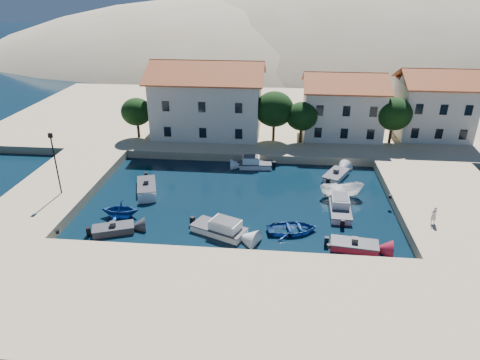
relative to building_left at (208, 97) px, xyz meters
name	(u,v)px	position (x,y,z in m)	size (l,w,h in m)	color
ground	(227,259)	(6.00, -28.00, -5.94)	(400.00, 400.00, 0.00)	black
quay_south	(216,305)	(6.00, -34.00, -5.44)	(52.00, 12.00, 1.00)	tan
quay_east	(451,205)	(26.50, -18.00, -5.44)	(11.00, 20.00, 1.00)	tan
quay_west	(58,188)	(-13.00, -18.00, -5.44)	(8.00, 20.00, 1.00)	tan
quay_north	(269,116)	(8.00, 10.00, -5.44)	(80.00, 36.00, 1.00)	tan
hills	(327,114)	(26.64, 95.62, -29.34)	(254.00, 176.00, 99.00)	tan
building_left	(208,97)	(0.00, 0.00, 0.00)	(14.70, 9.45, 9.70)	beige
building_mid	(343,104)	(18.00, 1.00, -0.71)	(10.50, 8.40, 8.30)	beige
building_right	(434,102)	(30.00, 2.00, -0.46)	(9.45, 8.40, 8.80)	beige
trees	(286,112)	(10.51, -2.54, -1.10)	(37.30, 5.30, 6.45)	#382314
lamppost	(55,158)	(-11.50, -20.00, -1.18)	(0.35, 0.25, 6.22)	black
bollards	(264,223)	(8.80, -24.13, -4.79)	(29.36, 9.56, 0.30)	black
motorboat_grey_sw	(114,229)	(-4.40, -25.02, -5.64)	(3.87, 2.72, 1.25)	#37363B
cabin_cruiser_south	(219,228)	(4.84, -24.23, -5.46)	(5.23, 3.81, 1.60)	white
rowboat_south	(292,232)	(11.24, -23.44, -5.94)	(3.19, 4.47, 0.93)	navy
motorboat_red_se	(354,246)	(16.29, -25.59, -5.64)	(4.03, 2.18, 1.25)	maroon
cabin_cruiser_east	(340,208)	(15.80, -19.61, -5.46)	(2.05, 4.75, 1.60)	white
boat_east	(341,197)	(16.30, -16.28, -5.94)	(1.65, 4.39, 1.70)	white
motorboat_white_ne	(336,175)	(16.26, -11.51, -5.64)	(3.42, 4.31, 1.25)	white
rowboat_west	(121,216)	(-4.76, -22.23, -5.94)	(3.01, 3.49, 1.84)	navy
motorboat_white_west	(147,186)	(-4.04, -16.31, -5.64)	(3.10, 4.65, 1.25)	white
cabin_cruiser_north	(255,164)	(7.09, -9.55, -5.46)	(3.89, 1.87, 1.60)	white
pedestrian	(434,215)	(23.28, -22.48, -4.14)	(0.58, 0.38, 1.60)	beige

